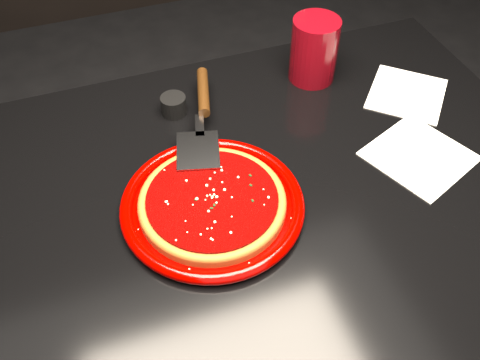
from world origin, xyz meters
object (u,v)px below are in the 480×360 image
object	(u,v)px
table	(239,304)
plate	(212,205)
ramekin	(174,105)
pizza_server	(202,117)
cup	(314,50)

from	to	relation	value
table	plate	world-z (taller)	plate
table	plate	bearing A→B (deg)	-165.80
table	ramekin	size ratio (longest dim) A/B	23.80
table	pizza_server	distance (m)	0.45
plate	pizza_server	size ratio (longest dim) A/B	0.96
table	pizza_server	bearing A→B (deg)	93.58
table	plate	distance (m)	0.39
table	pizza_server	world-z (taller)	pizza_server
plate	ramekin	distance (m)	0.26
pizza_server	table	bearing A→B (deg)	-71.27
plate	ramekin	world-z (taller)	ramekin
pizza_server	ramekin	xyz separation A→B (m)	(-0.04, 0.08, -0.02)
cup	ramekin	distance (m)	0.31
pizza_server	cup	size ratio (longest dim) A/B	2.38
plate	pizza_server	xyz separation A→B (m)	(0.04, 0.19, 0.03)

